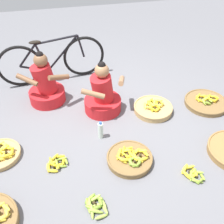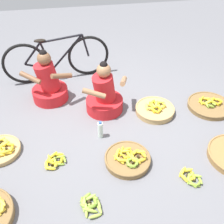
# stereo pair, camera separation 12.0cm
# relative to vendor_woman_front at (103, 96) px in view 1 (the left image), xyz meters

# --- Properties ---
(ground_plane) EXTENTS (10.00, 10.00, 0.00)m
(ground_plane) POSITION_rel_vendor_woman_front_xyz_m (0.02, -0.30, -0.24)
(ground_plane) COLOR slate
(vendor_woman_front) EXTENTS (0.67, 0.53, 0.77)m
(vendor_woman_front) POSITION_rel_vendor_woman_front_xyz_m (0.00, 0.00, 0.00)
(vendor_woman_front) COLOR red
(vendor_woman_front) RESTS_ON ground
(vendor_woman_behind) EXTENTS (0.72, 0.52, 0.80)m
(vendor_woman_behind) POSITION_rel_vendor_woman_front_xyz_m (-0.76, 0.40, 0.01)
(vendor_woman_behind) COLOR red
(vendor_woman_behind) RESTS_ON ground
(bicycle_leaning) EXTENTS (1.70, 0.21, 0.73)m
(bicycle_leaning) POSITION_rel_vendor_woman_front_xyz_m (-0.61, 0.97, 0.11)
(bicycle_leaning) COLOR black
(bicycle_leaning) RESTS_ON ground
(banana_basket_front_left) EXTENTS (0.55, 0.55, 0.15)m
(banana_basket_front_left) POSITION_rel_vendor_woman_front_xyz_m (0.69, -0.19, -0.19)
(banana_basket_front_left) COLOR tan
(banana_basket_front_left) RESTS_ON ground
(banana_basket_mid_right) EXTENTS (0.49, 0.49, 0.14)m
(banana_basket_mid_right) POSITION_rel_vendor_woman_front_xyz_m (-1.35, -0.59, -0.20)
(banana_basket_mid_right) COLOR tan
(banana_basket_mid_right) RESTS_ON ground
(banana_basket_back_center) EXTENTS (0.53, 0.53, 0.15)m
(banana_basket_back_center) POSITION_rel_vendor_woman_front_xyz_m (0.11, -1.00, -0.19)
(banana_basket_back_center) COLOR brown
(banana_basket_back_center) RESTS_ON ground
(banana_basket_front_center) EXTENTS (0.62, 0.62, 0.14)m
(banana_basket_front_center) POSITION_rel_vendor_woman_front_xyz_m (1.49, -0.23, -0.20)
(banana_basket_front_center) COLOR brown
(banana_basket_front_center) RESTS_ON ground
(loose_bananas_back_right) EXTENTS (0.22, 0.30, 0.09)m
(loose_bananas_back_right) POSITION_rel_vendor_woman_front_xyz_m (-0.38, -1.48, -0.21)
(loose_bananas_back_right) COLOR #9EB747
(loose_bananas_back_right) RESTS_ON ground
(loose_bananas_near_vendor) EXTENTS (0.25, 0.28, 0.09)m
(loose_bananas_near_vendor) POSITION_rel_vendor_woman_front_xyz_m (0.72, -1.35, -0.21)
(loose_bananas_near_vendor) COLOR #8CAD38
(loose_bananas_near_vendor) RESTS_ON ground
(loose_bananas_near_bicycle) EXTENTS (0.25, 0.27, 0.09)m
(loose_bananas_near_bicycle) POSITION_rel_vendor_woman_front_xyz_m (-0.72, -0.87, -0.21)
(loose_bananas_near_bicycle) COLOR #8CAD38
(loose_bananas_near_bicycle) RESTS_ON ground
(water_bottle) EXTENTS (0.07, 0.07, 0.25)m
(water_bottle) POSITION_rel_vendor_woman_front_xyz_m (-0.14, -0.54, -0.13)
(water_bottle) COLOR silver
(water_bottle) RESTS_ON ground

